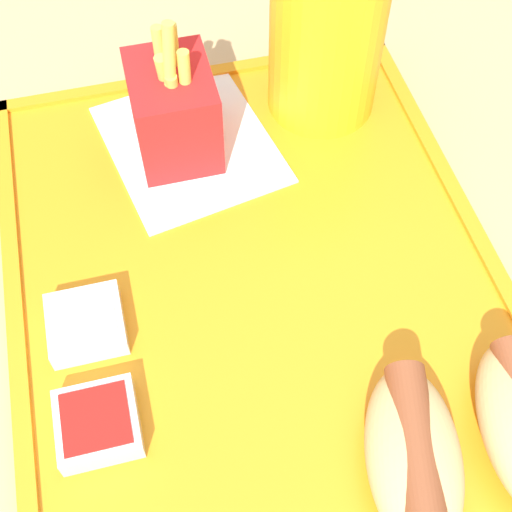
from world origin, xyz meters
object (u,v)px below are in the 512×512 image
object	(u,v)px
sauce_cup_mayo	(86,323)
sauce_cup_ketchup	(98,423)
soda_cup	(329,15)
hot_dog_near	(414,455)
fries_carton	(174,110)

from	to	relation	value
sauce_cup_mayo	sauce_cup_ketchup	xyz separation A→B (m)	(0.07, -0.00, 0.00)
soda_cup	hot_dog_near	world-z (taller)	soda_cup
soda_cup	sauce_cup_mayo	xyz separation A→B (m)	(0.18, -0.22, -0.08)
hot_dog_near	sauce_cup_mayo	world-z (taller)	hot_dog_near
soda_cup	sauce_cup_ketchup	size ratio (longest dim) A/B	4.15
soda_cup	hot_dog_near	xyz separation A→B (m)	(0.32, -0.04, -0.07)
soda_cup	sauce_cup_mayo	distance (m)	0.29
hot_dog_near	fries_carton	world-z (taller)	fries_carton
fries_carton	hot_dog_near	bearing A→B (deg)	16.52
hot_dog_near	sauce_cup_ketchup	size ratio (longest dim) A/B	2.45
soda_cup	fries_carton	size ratio (longest dim) A/B	1.64
hot_dog_near	sauce_cup_mayo	distance (m)	0.23
fries_carton	sauce_cup_ketchup	world-z (taller)	fries_carton
hot_dog_near	fries_carton	size ratio (longest dim) A/B	0.97
hot_dog_near	sauce_cup_ketchup	distance (m)	0.19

